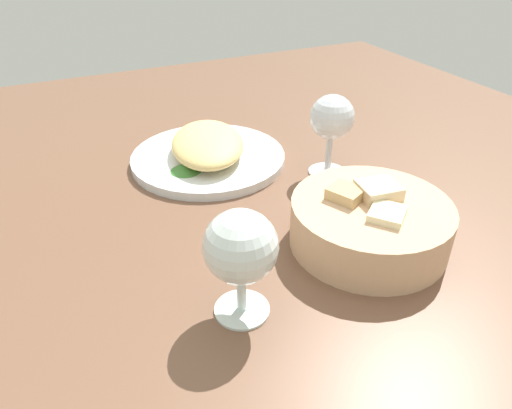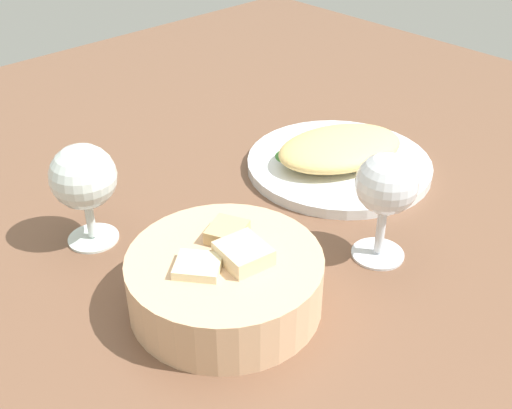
{
  "view_description": "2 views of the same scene",
  "coord_description": "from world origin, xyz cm",
  "views": [
    {
      "loc": [
        50.99,
        -23.89,
        35.34
      ],
      "look_at": [
        7.93,
        -3.36,
        4.89
      ],
      "focal_mm": 32.88,
      "sensor_mm": 36.0,
      "label": 1
    },
    {
      "loc": [
        45.78,
        45.82,
        43.21
      ],
      "look_at": [
        4.39,
        1.76,
        3.98
      ],
      "focal_mm": 44.75,
      "sensor_mm": 36.0,
      "label": 2
    }
  ],
  "objects": [
    {
      "name": "bread_basket",
      "position": [
        14.91,
        8.55,
        3.07
      ],
      "size": [
        19.22,
        19.22,
        7.45
      ],
      "color": "#D7AB83",
      "rests_on": "ground_plane"
    },
    {
      "name": "wine_glass_near",
      "position": [
        18.81,
        -10.15,
        7.89
      ],
      "size": [
        7.32,
        7.32,
        11.99
      ],
      "color": "silver",
      "rests_on": "ground_plane"
    },
    {
      "name": "omelette",
      "position": [
        -14.08,
        -1.47,
        3.26
      ],
      "size": [
        20.29,
        16.1,
        3.71
      ],
      "primitive_type": "ellipsoid",
      "rotation": [
        0.0,
        0.0,
        -0.3
      ],
      "color": "#E8C576",
      "rests_on": "plate"
    },
    {
      "name": "plate",
      "position": [
        -14.08,
        -1.47,
        0.7
      ],
      "size": [
        24.83,
        24.83,
        1.4
      ],
      "primitive_type": "cylinder",
      "color": "white",
      "rests_on": "ground_plane"
    },
    {
      "name": "wine_glass_far",
      "position": [
        -2.61,
        14.02,
        8.57
      ],
      "size": [
        6.62,
        6.62,
        12.56
      ],
      "color": "silver",
      "rests_on": "ground_plane"
    },
    {
      "name": "lettuce_garnish",
      "position": [
        -10.17,
        -6.56,
        1.91
      ],
      "size": [
        4.69,
        4.69,
        1.02
      ],
      "primitive_type": "cone",
      "color": "#3F7C34",
      "rests_on": "plate"
    },
    {
      "name": "ground_plane",
      "position": [
        0.0,
        0.0,
        -1.0
      ],
      "size": [
        140.0,
        140.0,
        2.0
      ],
      "primitive_type": "cube",
      "color": "brown"
    }
  ]
}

